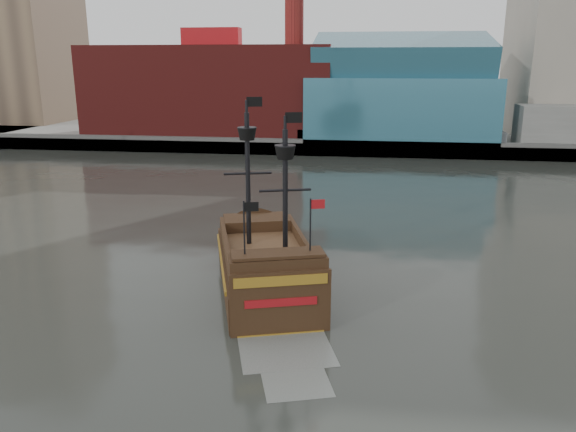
# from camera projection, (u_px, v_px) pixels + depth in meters

# --- Properties ---
(ground) EXTENTS (400.00, 400.00, 0.00)m
(ground) POSITION_uv_depth(u_px,v_px,m) (260.00, 350.00, 29.06)
(ground) COLOR #282A25
(ground) RESTS_ON ground
(promenade_far) EXTENTS (220.00, 60.00, 2.00)m
(promenade_far) POSITION_uv_depth(u_px,v_px,m) (343.00, 128.00, 116.60)
(promenade_far) COLOR slate
(promenade_far) RESTS_ON ground
(seawall) EXTENTS (220.00, 1.00, 2.60)m
(seawall) POSITION_uv_depth(u_px,v_px,m) (335.00, 148.00, 88.36)
(seawall) COLOR #4C4C49
(seawall) RESTS_ON ground
(skyline) EXTENTS (149.00, 45.00, 62.00)m
(skyline) POSITION_uv_depth(u_px,v_px,m) (373.00, 4.00, 102.53)
(skyline) COLOR brown
(skyline) RESTS_ON promenade_far
(pirate_ship) EXTENTS (10.19, 18.36, 13.17)m
(pirate_ship) POSITION_uv_depth(u_px,v_px,m) (266.00, 271.00, 36.81)
(pirate_ship) COLOR black
(pirate_ship) RESTS_ON ground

